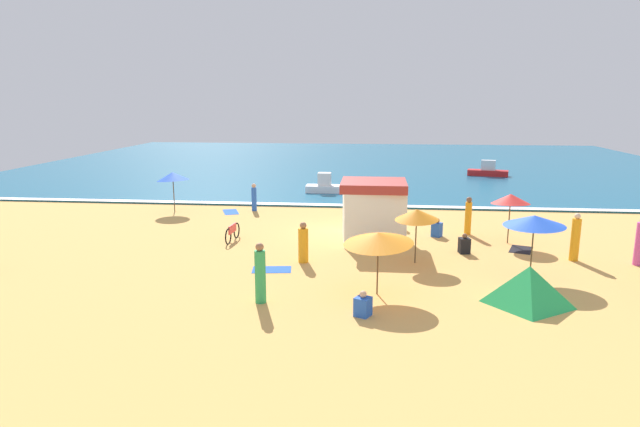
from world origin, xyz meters
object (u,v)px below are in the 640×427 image
(beach_umbrella_1, at_px, (378,238))
(beachgoer_5, at_px, (254,198))
(beachgoer_0, at_px, (380,203))
(small_boat_1, at_px, (488,171))
(beach_umbrella_3, at_px, (173,176))
(parked_bicycle, at_px, (232,232))
(beachgoer_2, at_px, (468,216))
(beach_umbrella_2, at_px, (534,221))
(beach_umbrella_5, at_px, (417,215))
(beachgoer_1, at_px, (260,274))
(beachgoer_10, at_px, (575,238))
(beachgoer_8, at_px, (437,229))
(beach_umbrella_4, at_px, (511,199))
(lifeguard_cabana, at_px, (373,211))
(small_boat_0, at_px, (324,186))
(beachgoer_9, at_px, (464,245))
(beachgoer_3, at_px, (303,244))
(beach_tent, at_px, (529,286))
(beachgoer_4, at_px, (640,243))
(beachgoer_7, at_px, (363,305))
(beachgoer_11, at_px, (392,206))

(beach_umbrella_1, xyz_separation_m, beachgoer_5, (-6.81, 12.60, -1.11))
(beachgoer_0, distance_m, small_boat_1, 18.11)
(beach_umbrella_3, bearing_deg, small_boat_1, 38.26)
(parked_bicycle, xyz_separation_m, beachgoer_2, (10.49, 2.24, 0.47))
(beach_umbrella_2, xyz_separation_m, beachgoer_2, (-1.20, 5.98, -1.17))
(beach_umbrella_5, bearing_deg, beach_umbrella_2, -17.67)
(beach_umbrella_5, relative_size, beachgoer_5, 1.44)
(beach_umbrella_2, xyz_separation_m, beachgoer_1, (-8.93, -3.40, -1.12))
(beachgoer_1, bearing_deg, beachgoer_10, 26.54)
(beachgoer_0, relative_size, beachgoer_8, 1.86)
(beach_umbrella_4, height_order, small_boat_1, beach_umbrella_4)
(lifeguard_cabana, xyz_separation_m, small_boat_0, (-3.24, 11.90, -0.85))
(beach_umbrella_3, distance_m, beachgoer_1, 15.03)
(beach_umbrella_4, bearing_deg, beachgoer_9, -140.00)
(parked_bicycle, distance_m, small_boat_1, 26.36)
(lifeguard_cabana, relative_size, beachgoer_8, 3.30)
(beachgoer_0, xyz_separation_m, beachgoer_3, (-2.96, -8.52, -0.03))
(beach_umbrella_2, distance_m, beach_tent, 3.26)
(parked_bicycle, height_order, beachgoer_4, beachgoer_4)
(beachgoer_7, distance_m, beachgoer_8, 10.06)
(beach_umbrella_5, relative_size, beach_tent, 0.98)
(beachgoer_3, height_order, beachgoer_11, beachgoer_11)
(beachgoer_1, bearing_deg, beach_umbrella_2, 20.84)
(beachgoer_10, bearing_deg, small_boat_1, 86.84)
(parked_bicycle, relative_size, beachgoer_3, 1.16)
(small_boat_0, bearing_deg, beachgoer_0, -62.32)
(beach_umbrella_3, distance_m, beachgoer_11, 12.05)
(beach_umbrella_2, distance_m, beachgoer_3, 8.32)
(beach_umbrella_4, height_order, beachgoer_2, beach_umbrella_4)
(beachgoer_0, distance_m, beachgoer_3, 9.02)
(parked_bicycle, bearing_deg, beachgoer_9, -5.57)
(beach_umbrella_3, xyz_separation_m, beachgoer_9, (14.66, -6.76, -1.64))
(beachgoer_3, height_order, beachgoer_9, beachgoer_3)
(beachgoer_8, bearing_deg, small_boat_1, 72.82)
(beach_umbrella_3, bearing_deg, small_boat_0, 41.01)
(beach_umbrella_5, bearing_deg, beachgoer_0, 98.99)
(beach_umbrella_1, relative_size, beachgoer_5, 2.02)
(beachgoer_2, relative_size, beachgoer_11, 0.91)
(beachgoer_1, bearing_deg, beach_umbrella_5, 42.87)
(beachgoer_0, bearing_deg, small_boat_0, 117.68)
(beachgoer_1, distance_m, beachgoer_8, 10.83)
(beachgoer_0, bearing_deg, beachgoer_11, -68.44)
(beachgoer_4, bearing_deg, beachgoer_0, 141.66)
(beach_umbrella_3, height_order, beachgoer_10, beach_umbrella_3)
(lifeguard_cabana, height_order, beachgoer_7, lifeguard_cabana)
(lifeguard_cabana, distance_m, beachgoer_7, 8.54)
(beachgoer_10, xyz_separation_m, small_boat_1, (1.28, 23.13, -0.39))
(beachgoer_2, bearing_deg, beachgoer_8, -158.96)
(beachgoer_1, distance_m, small_boat_1, 31.27)
(beach_umbrella_2, distance_m, beach_umbrella_5, 4.12)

